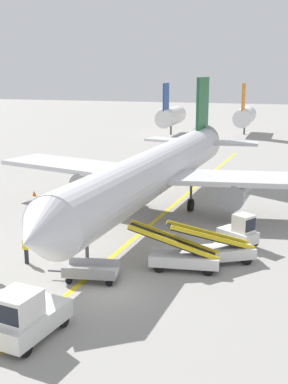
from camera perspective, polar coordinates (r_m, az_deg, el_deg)
ground_plane at (r=25.38m, az=-4.38°, el=-11.16°), size 300.00×300.00×0.00m
taxi_line_yellow at (r=30.12m, az=-3.19°, el=-7.03°), size 4.51×79.91×0.01m
airliner at (r=37.52m, az=1.66°, el=2.59°), size 28.57×35.32×10.10m
pushback_tug at (r=21.26m, az=-13.49°, el=-13.74°), size 2.39×3.83×2.20m
baggage_tug_near_wing at (r=31.54m, az=10.94°, el=-4.51°), size 2.72×2.39×2.10m
belt_loader_forward_hold at (r=27.56m, az=4.43°, el=-7.34°), size 5.13×2.01×2.59m
belt_loader_aft_hold at (r=28.72m, az=8.56°, el=-6.57°), size 4.97×3.54×2.59m
baggage_cart_loaded at (r=26.35m, az=-6.09°, el=-9.13°), size 3.84×2.03×0.94m
ground_crew_wing_walker at (r=29.03m, az=-13.40°, el=-6.30°), size 0.36×0.24×1.70m
safety_cone_nose_left at (r=45.38m, az=-6.42°, el=0.33°), size 0.36×0.36×0.44m
safety_cone_wingtip_left at (r=44.62m, az=-12.52°, el=-0.14°), size 0.36×0.36×0.44m
distant_aircraft_far_left at (r=85.68m, az=3.11°, el=8.73°), size 3.00×10.10×8.80m
distant_aircraft_mid_left at (r=87.62m, az=11.52°, el=8.58°), size 3.00×10.10×8.80m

